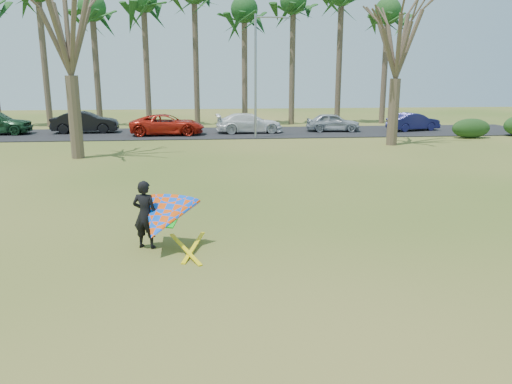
{
  "coord_description": "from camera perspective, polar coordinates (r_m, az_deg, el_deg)",
  "views": [
    {
      "loc": [
        -1.37,
        -11.49,
        4.37
      ],
      "look_at": [
        0.0,
        2.0,
        1.1
      ],
      "focal_mm": 35.0,
      "sensor_mm": 36.0,
      "label": 1
    }
  ],
  "objects": [
    {
      "name": "palm_9",
      "position": [
        45.44,
        14.84,
        19.2
      ],
      "size": [
        4.84,
        4.84,
        10.84
      ],
      "color": "brown",
      "rests_on": "ground"
    },
    {
      "name": "car_4",
      "position": [
        37.83,
        8.79,
        7.89
      ],
      "size": [
        4.07,
        1.95,
        1.34
      ],
      "primitive_type": "imported",
      "rotation": [
        0.0,
        0.0,
        1.48
      ],
      "color": "#9AA0A7",
      "rests_on": "parking_strip"
    },
    {
      "name": "car_2",
      "position": [
        35.79,
        -10.1,
        7.59
      ],
      "size": [
        5.15,
        2.37,
        1.43
      ],
      "primitive_type": "imported",
      "rotation": [
        0.0,
        0.0,
        1.57
      ],
      "color": "#B31B0E",
      "rests_on": "parking_strip"
    },
    {
      "name": "palm_3",
      "position": [
        43.62,
        -18.23,
        19.23
      ],
      "size": [
        4.84,
        4.84,
        10.84
      ],
      "color": "brown",
      "rests_on": "ground"
    },
    {
      "name": "car_5",
      "position": [
        39.7,
        17.54,
        7.66
      ],
      "size": [
        4.23,
        2.41,
        1.32
      ],
      "primitive_type": "imported",
      "rotation": [
        0.0,
        0.0,
        1.84
      ],
      "color": "#1B1C52",
      "rests_on": "parking_strip"
    },
    {
      "name": "car_3",
      "position": [
        36.51,
        -0.79,
        7.88
      ],
      "size": [
        4.88,
        2.13,
        1.4
      ],
      "primitive_type": "imported",
      "rotation": [
        0.0,
        0.0,
        1.61
      ],
      "color": "white",
      "rests_on": "parking_strip"
    },
    {
      "name": "palm_7",
      "position": [
        43.47,
        4.28,
        20.76
      ],
      "size": [
        4.84,
        4.84,
        11.54
      ],
      "color": "#4D3E2E",
      "rests_on": "ground"
    },
    {
      "name": "bare_tree_left",
      "position": [
        27.42,
        -20.84,
        18.05
      ],
      "size": [
        6.6,
        6.6,
        9.7
      ],
      "color": "brown",
      "rests_on": "ground"
    },
    {
      "name": "hedge_near",
      "position": [
        36.95,
        23.35,
        6.7
      ],
      "size": [
        2.65,
        1.2,
        1.32
      ],
      "primitive_type": "ellipsoid",
      "color": "#173513",
      "rests_on": "ground"
    },
    {
      "name": "parking_strip",
      "position": [
        36.77,
        -3.66,
        6.76
      ],
      "size": [
        46.0,
        7.0,
        0.06
      ],
      "primitive_type": "cube",
      "color": "black",
      "rests_on": "ground"
    },
    {
      "name": "ground",
      "position": [
        12.37,
        0.95,
        -7.13
      ],
      "size": [
        100.0,
        100.0,
        0.0
      ],
      "primitive_type": "plane",
      "color": "#285011",
      "rests_on": "ground"
    },
    {
      "name": "bare_tree_right",
      "position": [
        31.68,
        15.96,
        17.04
      ],
      "size": [
        6.27,
        6.27,
        9.21
      ],
      "color": "#49392C",
      "rests_on": "ground"
    },
    {
      "name": "palm_4",
      "position": [
        43.09,
        -12.75,
        20.55
      ],
      "size": [
        4.84,
        4.84,
        11.54
      ],
      "color": "#4F3D2F",
      "rests_on": "ground"
    },
    {
      "name": "streetlight",
      "position": [
        33.67,
        0.22,
        13.72
      ],
      "size": [
        2.28,
        0.18,
        8.0
      ],
      "color": "gray",
      "rests_on": "ground"
    },
    {
      "name": "car_1",
      "position": [
        38.5,
        -18.94,
        7.56
      ],
      "size": [
        4.73,
        1.89,
        1.53
      ],
      "primitive_type": "imported",
      "rotation": [
        0.0,
        0.0,
        1.63
      ],
      "color": "black",
      "rests_on": "parking_strip"
    },
    {
      "name": "kite_flyer",
      "position": [
        12.61,
        -10.87,
        -2.89
      ],
      "size": [
        2.13,
        2.39,
        2.02
      ],
      "color": "black",
      "rests_on": "ground"
    },
    {
      "name": "palm_6",
      "position": [
        42.89,
        -1.34,
        19.98
      ],
      "size": [
        4.84,
        4.84,
        10.84
      ],
      "color": "#4E3D2F",
      "rests_on": "ground"
    }
  ]
}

